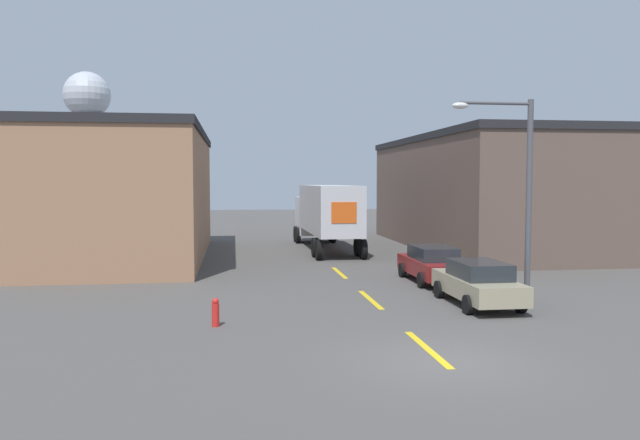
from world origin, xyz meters
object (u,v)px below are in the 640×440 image
Objects in this scene: street_lamp at (518,183)px; fire_hydrant at (216,312)px; semi_truck at (326,211)px; water_tower at (87,98)px; parked_car_right_mid at (432,263)px; parked_car_right_near at (478,282)px.

fire_hydrant is (-10.24, -1.96, -3.76)m from street_lamp.
water_tower is (-20.81, 30.43, 10.62)m from semi_truck.
semi_truck is 1.75× the size of street_lamp.
fire_hydrant is at bearing -141.75° from parked_car_right_mid.
parked_car_right_near reaches higher than fire_hydrant.
street_lamp is at bearing -78.40° from semi_truck.
parked_car_right_mid is 11.27m from fire_hydrant.
street_lamp is 11.08m from fire_hydrant.
semi_truck is 18.26m from parked_car_right_near.
water_tower reaches higher than street_lamp.
parked_car_right_mid is at bearing 38.25° from fire_hydrant.
semi_truck is 14.59× the size of fire_hydrant.
semi_truck is 0.78× the size of water_tower.
fire_hydrant is (-8.85, -6.98, -0.37)m from parked_car_right_mid.
semi_truck is at bearing -55.63° from water_tower.
parked_car_right_mid and parked_car_right_near have the same top height.
street_lamp is 8.34× the size of fire_hydrant.
parked_car_right_near is 5.46× the size of fire_hydrant.
parked_car_right_mid is 50.84m from water_tower.
semi_truck reaches higher than parked_car_right_mid.
water_tower is at bearing 123.40° from semi_truck.
semi_truck is 2.67× the size of parked_car_right_mid.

